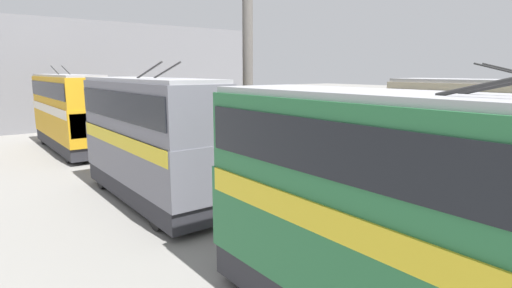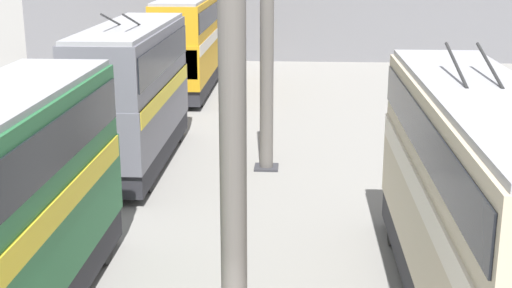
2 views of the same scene
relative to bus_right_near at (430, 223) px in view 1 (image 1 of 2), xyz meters
The scene contains 5 objects.
depot_back_wall 36.65m from the bus_right_near, ahead, with size 0.50×36.00×9.99m.
support_column_far 12.81m from the bus_right_near, 22.20° to the right, with size 0.86×0.86×8.63m.
bus_right_near is the anchor object (origin of this frame).
bus_right_mid 12.04m from the bus_right_near, ahead, with size 9.14×2.54×5.71m.
bus_right_far 25.71m from the bus_right_near, ahead, with size 10.80×2.54×5.75m.
Camera 1 is at (-0.18, 11.05, 5.38)m, focal length 28.00 mm.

